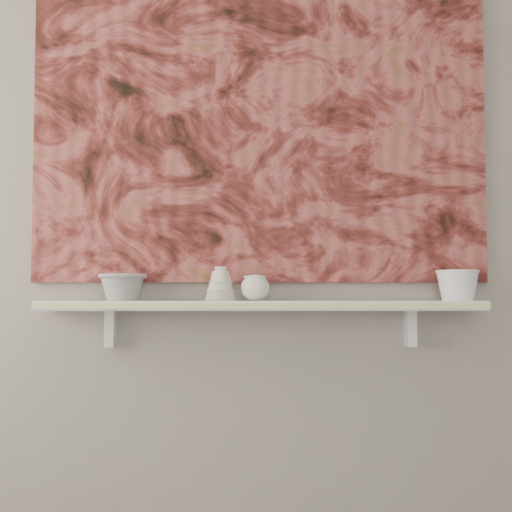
{
  "coord_description": "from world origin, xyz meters",
  "views": [
    {
      "loc": [
        -0.07,
        -0.76,
        0.94
      ],
      "look_at": [
        -0.02,
        1.49,
        1.07
      ],
      "focal_mm": 50.0,
      "sensor_mm": 36.0,
      "label": 1
    }
  ],
  "objects_px": {
    "shelf": "(262,306)",
    "bell_vessel": "(221,284)",
    "bowl_grey": "(123,287)",
    "bowl_white": "(458,285)",
    "painting": "(261,118)",
    "cup_cream": "(255,288)"
  },
  "relations": [
    {
      "from": "shelf",
      "to": "bell_vessel",
      "type": "xyz_separation_m",
      "value": [
        -0.13,
        0.0,
        0.07
      ]
    },
    {
      "from": "painting",
      "to": "cup_cream",
      "type": "relative_size",
      "value": 16.44
    },
    {
      "from": "shelf",
      "to": "bowl_white",
      "type": "distance_m",
      "value": 0.63
    },
    {
      "from": "cup_cream",
      "to": "bell_vessel",
      "type": "distance_m",
      "value": 0.11
    },
    {
      "from": "bowl_grey",
      "to": "bell_vessel",
      "type": "bearing_deg",
      "value": 0.0
    },
    {
      "from": "painting",
      "to": "bowl_grey",
      "type": "bearing_deg",
      "value": -169.67
    },
    {
      "from": "bowl_grey",
      "to": "shelf",
      "type": "bearing_deg",
      "value": 0.0
    },
    {
      "from": "bowl_grey",
      "to": "bowl_white",
      "type": "distance_m",
      "value": 1.07
    },
    {
      "from": "painting",
      "to": "bell_vessel",
      "type": "bearing_deg",
      "value": -148.46
    },
    {
      "from": "bowl_grey",
      "to": "cup_cream",
      "type": "height_order",
      "value": "bowl_grey"
    },
    {
      "from": "painting",
      "to": "bowl_white",
      "type": "xyz_separation_m",
      "value": [
        0.63,
        -0.08,
        -0.56
      ]
    },
    {
      "from": "bowl_grey",
      "to": "bell_vessel",
      "type": "relative_size",
      "value": 1.41
    },
    {
      "from": "cup_cream",
      "to": "bowl_white",
      "type": "distance_m",
      "value": 0.65
    },
    {
      "from": "bowl_grey",
      "to": "painting",
      "type": "bearing_deg",
      "value": 10.33
    },
    {
      "from": "bowl_grey",
      "to": "cup_cream",
      "type": "xyz_separation_m",
      "value": [
        0.42,
        0.0,
        -0.0
      ]
    },
    {
      "from": "cup_cream",
      "to": "bell_vessel",
      "type": "height_order",
      "value": "bell_vessel"
    },
    {
      "from": "shelf",
      "to": "bowl_grey",
      "type": "height_order",
      "value": "bowl_grey"
    },
    {
      "from": "painting",
      "to": "bowl_white",
      "type": "relative_size",
      "value": 10.85
    },
    {
      "from": "bell_vessel",
      "to": "bowl_white",
      "type": "height_order",
      "value": "bell_vessel"
    },
    {
      "from": "shelf",
      "to": "bell_vessel",
      "type": "height_order",
      "value": "bell_vessel"
    },
    {
      "from": "painting",
      "to": "bowl_white",
      "type": "distance_m",
      "value": 0.85
    },
    {
      "from": "cup_cream",
      "to": "shelf",
      "type": "bearing_deg",
      "value": 0.0
    }
  ]
}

